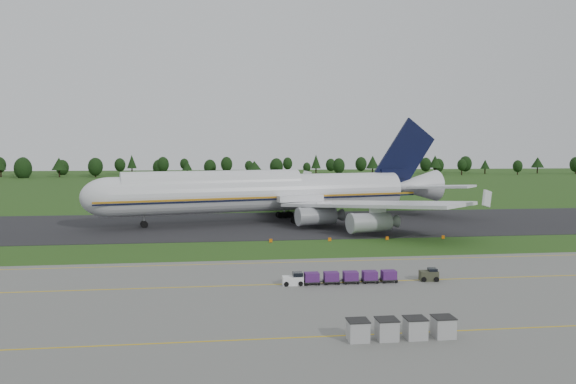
{
  "coord_description": "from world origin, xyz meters",
  "views": [
    {
      "loc": [
        -11.16,
        -84.47,
        15.67
      ],
      "look_at": [
        -0.36,
        2.0,
        8.66
      ],
      "focal_mm": 35.0,
      "sensor_mm": 36.0,
      "label": 1
    }
  ],
  "objects": [
    {
      "name": "ground",
      "position": [
        0.0,
        0.0,
        0.0
      ],
      "size": [
        600.0,
        600.0,
        0.0
      ],
      "primitive_type": "plane",
      "color": "#224514",
      "rests_on": "ground"
    },
    {
      "name": "apron",
      "position": [
        0.0,
        -34.0,
        0.03
      ],
      "size": [
        300.0,
        52.0,
        0.06
      ],
      "primitive_type": "cube",
      "color": "#62625D",
      "rests_on": "ground"
    },
    {
      "name": "taxiway",
      "position": [
        0.0,
        28.0,
        0.04
      ],
      "size": [
        300.0,
        40.0,
        0.08
      ],
      "primitive_type": "cube",
      "color": "black",
      "rests_on": "ground"
    },
    {
      "name": "apron_markings",
      "position": [
        0.0,
        -26.98,
        0.06
      ],
      "size": [
        300.0,
        30.2,
        0.01
      ],
      "color": "gold",
      "rests_on": "apron"
    },
    {
      "name": "tree_line",
      "position": [
        -15.01,
        219.57,
        6.1
      ],
      "size": [
        523.35,
        21.15,
        11.67
      ],
      "color": "black",
      "rests_on": "ground"
    },
    {
      "name": "aircraft",
      "position": [
        -0.39,
        32.01,
        6.37
      ],
      "size": [
        79.59,
        75.45,
        22.31
      ],
      "color": "silver",
      "rests_on": "ground"
    },
    {
      "name": "baggage_train",
      "position": [
        2.42,
        -22.5,
        0.79
      ],
      "size": [
        13.29,
        1.41,
        1.36
      ],
      "color": "white",
      "rests_on": "apron"
    },
    {
      "name": "utility_cart",
      "position": [
        13.2,
        -22.42,
        0.62
      ],
      "size": [
        2.21,
        1.47,
        1.15
      ],
      "color": "#353726",
      "rests_on": "apron"
    },
    {
      "name": "uld_row",
      "position": [
        3.51,
        -41.34,
        0.92
      ],
      "size": [
        8.94,
        1.74,
        1.72
      ],
      "color": "#9C9C9C",
      "rests_on": "apron"
    },
    {
      "name": "edge_markers",
      "position": [
        12.13,
        6.38,
        0.27
      ],
      "size": [
        30.09,
        0.3,
        0.6
      ],
      "color": "#DB6306",
      "rests_on": "ground"
    }
  ]
}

